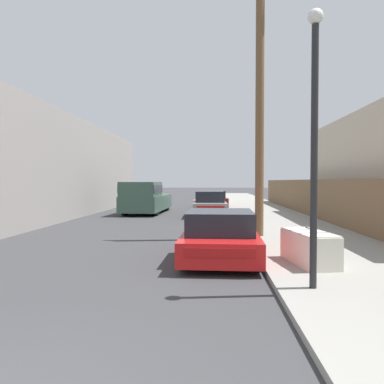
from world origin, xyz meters
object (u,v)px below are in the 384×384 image
(car_parked_far, at_px, (213,200))
(street_lamp, at_px, (314,127))
(parked_sports_car_red, at_px, (220,236))
(discarded_fridge, at_px, (309,248))
(car_parked_mid, at_px, (209,205))
(utility_pole, at_px, (260,94))
(pickup_truck, at_px, (145,198))

(car_parked_far, xyz_separation_m, street_lamp, (1.72, -20.88, 2.26))
(car_parked_far, bearing_deg, parked_sports_car_red, -93.77)
(discarded_fridge, height_order, car_parked_mid, car_parked_mid)
(parked_sports_car_red, height_order, car_parked_far, car_parked_far)
(car_parked_far, bearing_deg, car_parked_mid, -95.86)
(car_parked_far, bearing_deg, discarded_fridge, -87.96)
(parked_sports_car_red, relative_size, utility_pole, 0.45)
(utility_pole, bearing_deg, pickup_truck, 120.36)
(street_lamp, bearing_deg, utility_pole, 91.48)
(pickup_truck, distance_m, utility_pole, 11.73)
(discarded_fridge, distance_m, utility_pole, 6.10)
(parked_sports_car_red, distance_m, car_parked_far, 17.93)
(parked_sports_car_red, height_order, street_lamp, street_lamp)
(utility_pole, distance_m, street_lamp, 6.45)
(discarded_fridge, height_order, street_lamp, street_lamp)
(car_parked_far, relative_size, utility_pole, 0.49)
(car_parked_far, relative_size, pickup_truck, 0.77)
(parked_sports_car_red, bearing_deg, street_lamp, -61.28)
(discarded_fridge, xyz_separation_m, pickup_truck, (-6.17, 13.78, 0.47))
(parked_sports_car_red, xyz_separation_m, pickup_truck, (-4.22, 12.75, 0.39))
(car_parked_mid, distance_m, utility_pole, 8.80)
(discarded_fridge, distance_m, pickup_truck, 15.10)
(pickup_truck, xyz_separation_m, street_lamp, (5.75, -15.69, 1.91))
(parked_sports_car_red, height_order, pickup_truck, pickup_truck)
(pickup_truck, bearing_deg, car_parked_far, -125.19)
(discarded_fridge, xyz_separation_m, street_lamp, (-0.42, -1.91, 2.38))
(discarded_fridge, distance_m, street_lamp, 3.08)
(utility_pole, bearing_deg, parked_sports_car_red, -113.18)
(car_parked_mid, height_order, street_lamp, street_lamp)
(car_parked_mid, relative_size, utility_pole, 0.48)
(car_parked_mid, height_order, car_parked_far, car_parked_mid)
(utility_pole, bearing_deg, discarded_fridge, -82.26)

